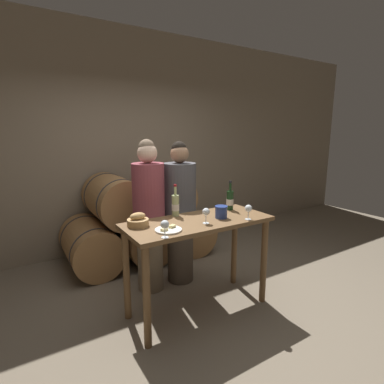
{
  "coord_description": "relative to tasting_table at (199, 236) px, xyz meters",
  "views": [
    {
      "loc": [
        -1.49,
        -2.27,
        1.75
      ],
      "look_at": [
        0.0,
        0.12,
        1.18
      ],
      "focal_mm": 28.0,
      "sensor_mm": 36.0,
      "label": 1
    }
  ],
  "objects": [
    {
      "name": "bread_basket",
      "position": [
        -0.56,
        0.13,
        0.21
      ],
      "size": [
        0.19,
        0.19,
        0.12
      ],
      "color": "tan",
      "rests_on": "tasting_table"
    },
    {
      "name": "wine_glass_left",
      "position": [
        -0.0,
        -0.12,
        0.26
      ],
      "size": [
        0.07,
        0.07,
        0.14
      ],
      "color": "white",
      "rests_on": "tasting_table"
    },
    {
      "name": "ground_plane",
      "position": [
        0.0,
        0.0,
        -0.77
      ],
      "size": [
        10.0,
        10.0,
        0.0
      ],
      "primitive_type": "plane",
      "color": "#726654"
    },
    {
      "name": "person_left",
      "position": [
        -0.23,
        0.62,
        0.09
      ],
      "size": [
        0.34,
        0.34,
        1.67
      ],
      "color": "#756651",
      "rests_on": "ground_plane"
    },
    {
      "name": "blue_crock",
      "position": [
        0.22,
        -0.06,
        0.23
      ],
      "size": [
        0.12,
        0.12,
        0.12
      ],
      "color": "navy",
      "rests_on": "tasting_table"
    },
    {
      "name": "wine_bottle_white",
      "position": [
        -0.11,
        0.25,
        0.27
      ],
      "size": [
        0.07,
        0.07,
        0.32
      ],
      "color": "#ADBC7F",
      "rests_on": "tasting_table"
    },
    {
      "name": "stone_wall_back",
      "position": [
        0.0,
        2.1,
        0.83
      ],
      "size": [
        10.0,
        0.12,
        3.2
      ],
      "color": "gray",
      "rests_on": "ground_plane"
    },
    {
      "name": "wine_glass_center",
      "position": [
        0.41,
        -0.23,
        0.26
      ],
      "size": [
        0.07,
        0.07,
        0.14
      ],
      "color": "white",
      "rests_on": "tasting_table"
    },
    {
      "name": "wine_glass_far_left",
      "position": [
        -0.49,
        -0.26,
        0.26
      ],
      "size": [
        0.07,
        0.07,
        0.14
      ],
      "color": "white",
      "rests_on": "tasting_table"
    },
    {
      "name": "wine_bottle_red",
      "position": [
        0.49,
        0.14,
        0.27
      ],
      "size": [
        0.07,
        0.07,
        0.31
      ],
      "color": "#193819",
      "rests_on": "tasting_table"
    },
    {
      "name": "cheese_plate",
      "position": [
        -0.39,
        -0.12,
        0.17
      ],
      "size": [
        0.23,
        0.23,
        0.04
      ],
      "color": "white",
      "rests_on": "tasting_table"
    },
    {
      "name": "tasting_table",
      "position": [
        0.0,
        0.0,
        0.0
      ],
      "size": [
        1.41,
        0.59,
        0.93
      ],
      "color": "brown",
      "rests_on": "ground_plane"
    },
    {
      "name": "barrel_stack",
      "position": [
        -0.0,
        1.49,
        -0.23
      ],
      "size": [
        1.99,
        0.98,
        1.19
      ],
      "color": "#9E7042",
      "rests_on": "ground_plane"
    },
    {
      "name": "person_right",
      "position": [
        0.15,
        0.62,
        0.06
      ],
      "size": [
        0.37,
        0.37,
        1.64
      ],
      "color": "#4C4238",
      "rests_on": "ground_plane"
    }
  ]
}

